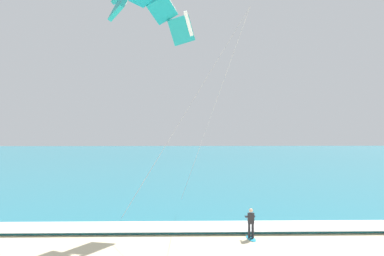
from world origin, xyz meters
TOP-DOWN VIEW (x-y plane):
  - sea at (0.00, 71.29)m, footprint 200.00×120.00m
  - surf_foam at (0.00, 12.29)m, footprint 200.00×2.67m
  - surfboard at (-2.09, 10.30)m, footprint 0.57×1.43m
  - kitesurfer at (-2.10, 10.31)m, footprint 0.55×0.55m
  - kite_primary at (-7.97, 13.43)m, footprint 8.07×7.88m

SIDE VIEW (x-z plane):
  - surfboard at x=-2.09m, z-range -0.02..0.07m
  - sea at x=0.00m, z-range 0.00..0.20m
  - surf_foam at x=0.00m, z-range 0.20..0.24m
  - kitesurfer at x=-2.10m, z-range 0.10..1.79m
  - kite_primary at x=-7.97m, z-range 6.88..20.90m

